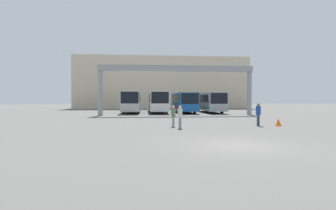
{
  "coord_description": "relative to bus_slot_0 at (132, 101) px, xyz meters",
  "views": [
    {
      "loc": [
        -4.13,
        -11.13,
        2.04
      ],
      "look_at": [
        -0.95,
        23.41,
        1.27
      ],
      "focal_mm": 28.0,
      "sensor_mm": 36.0,
      "label": 1
    }
  ],
  "objects": [
    {
      "name": "traffic_cone",
      "position": [
        12.02,
        -21.78,
        -1.52
      ],
      "size": [
        0.48,
        0.48,
        0.58
      ],
      "color": "orange",
      "rests_on": "ground"
    },
    {
      "name": "overhead_gantry",
      "position": [
        5.99,
        -7.93,
        3.28
      ],
      "size": [
        19.56,
        0.8,
        6.27
      ],
      "color": "gray",
      "rests_on": "ground"
    },
    {
      "name": "ground_plane",
      "position": [
        5.99,
        -29.61,
        -1.8
      ],
      "size": [
        200.0,
        200.0,
        0.0
      ],
      "primitive_type": "plane",
      "color": "#514F4C"
    },
    {
      "name": "pedestrian_far_center",
      "position": [
        4.35,
        -22.8,
        -0.97
      ],
      "size": [
        0.33,
        0.33,
        1.58
      ],
      "rotation": [
        0.0,
        0.0,
        4.38
      ],
      "color": "gray",
      "rests_on": "ground"
    },
    {
      "name": "bus_slot_0",
      "position": [
        0.0,
        0.0,
        0.0
      ],
      "size": [
        2.57,
        12.42,
        3.13
      ],
      "color": "beige",
      "rests_on": "ground"
    },
    {
      "name": "building_backdrop",
      "position": [
        5.99,
        20.59,
        3.84
      ],
      "size": [
        37.98,
        12.0,
        11.29
      ],
      "color": "beige",
      "rests_on": "ground"
    },
    {
      "name": "bus_slot_2",
      "position": [
        7.99,
        -0.76,
        -0.1
      ],
      "size": [
        2.62,
        10.91,
        2.96
      ],
      "color": "#1959A5",
      "rests_on": "ground"
    },
    {
      "name": "bus_slot_1",
      "position": [
        3.99,
        0.03,
        0.0
      ],
      "size": [
        2.57,
        12.47,
        3.13
      ],
      "color": "silver",
      "rests_on": "ground"
    },
    {
      "name": "pedestrian_mid_right",
      "position": [
        4.03,
        -21.5,
        -0.97
      ],
      "size": [
        0.33,
        0.33,
        1.57
      ],
      "rotation": [
        0.0,
        0.0,
        4.59
      ],
      "color": "gray",
      "rests_on": "ground"
    },
    {
      "name": "pedestrian_near_center",
      "position": [
        10.54,
        -21.54,
        -0.87
      ],
      "size": [
        0.37,
        0.37,
        1.76
      ],
      "rotation": [
        0.0,
        0.0,
        4.42
      ],
      "color": "navy",
      "rests_on": "ground"
    },
    {
      "name": "bus_slot_3",
      "position": [
        11.98,
        -0.89,
        -0.08
      ],
      "size": [
        2.59,
        10.65,
        2.99
      ],
      "color": "#999EA5",
      "rests_on": "ground"
    }
  ]
}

